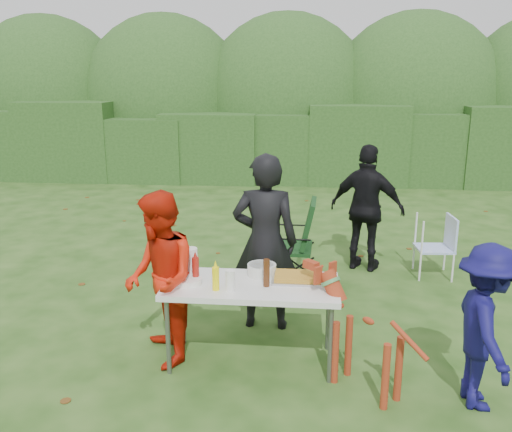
# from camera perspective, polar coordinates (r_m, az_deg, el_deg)

# --- Properties ---
(ground) EXTENTS (80.00, 80.00, 0.00)m
(ground) POSITION_cam_1_polar(r_m,az_deg,el_deg) (5.30, -1.72, -13.29)
(ground) COLOR #1E4211
(hedge_row) EXTENTS (22.00, 1.40, 1.70)m
(hedge_row) POSITION_cam_1_polar(r_m,az_deg,el_deg) (12.75, 2.87, 7.46)
(hedge_row) COLOR #23471C
(hedge_row) RESTS_ON ground
(shrub_backdrop) EXTENTS (20.00, 2.60, 3.20)m
(shrub_backdrop) POSITION_cam_1_polar(r_m,az_deg,el_deg) (14.27, 3.24, 11.28)
(shrub_backdrop) COLOR #3D6628
(shrub_backdrop) RESTS_ON ground
(folding_table) EXTENTS (1.50, 0.70, 0.74)m
(folding_table) POSITION_cam_1_polar(r_m,az_deg,el_deg) (4.72, -0.48, -7.73)
(folding_table) COLOR silver
(folding_table) RESTS_ON ground
(person_cook) EXTENTS (0.65, 0.43, 1.77)m
(person_cook) POSITION_cam_1_polar(r_m,az_deg,el_deg) (5.32, 0.96, -2.79)
(person_cook) COLOR black
(person_cook) RESTS_ON ground
(person_red_jacket) EXTENTS (0.83, 0.92, 1.54)m
(person_red_jacket) POSITION_cam_1_polar(r_m,az_deg,el_deg) (4.78, -10.06, -6.59)
(person_red_jacket) COLOR red
(person_red_jacket) RESTS_ON ground
(person_black_puffy) EXTENTS (1.04, 0.73, 1.63)m
(person_black_puffy) POSITION_cam_1_polar(r_m,az_deg,el_deg) (7.06, 11.60, 0.80)
(person_black_puffy) COLOR black
(person_black_puffy) RESTS_ON ground
(child) EXTENTS (0.50, 0.85, 1.30)m
(child) POSITION_cam_1_polar(r_m,az_deg,el_deg) (4.50, 23.01, -10.72)
(child) COLOR #100D4C
(child) RESTS_ON ground
(dog) EXTENTS (0.99, 0.96, 0.94)m
(dog) POSITION_cam_1_polar(r_m,az_deg,el_deg) (4.47, 11.64, -12.46)
(dog) COLOR maroon
(dog) RESTS_ON ground
(camping_chair) EXTENTS (0.69, 0.69, 1.07)m
(camping_chair) POSITION_cam_1_polar(r_m,az_deg,el_deg) (6.49, 3.32, -2.78)
(camping_chair) COLOR #143916
(camping_chair) RESTS_ON ground
(lawn_chair) EXTENTS (0.50, 0.50, 0.78)m
(lawn_chair) POSITION_cam_1_polar(r_m,az_deg,el_deg) (7.16, 18.24, -3.00)
(lawn_chair) COLOR #6287E7
(lawn_chair) RESTS_ON ground
(food_tray) EXTENTS (0.45, 0.30, 0.02)m
(food_tray) POSITION_cam_1_polar(r_m,az_deg,el_deg) (4.78, 4.41, -6.65)
(food_tray) COLOR #B7B7BA
(food_tray) RESTS_ON folding_table
(focaccia_bread) EXTENTS (0.40, 0.26, 0.04)m
(focaccia_bread) POSITION_cam_1_polar(r_m,az_deg,el_deg) (4.77, 4.42, -6.34)
(focaccia_bread) COLOR #BA8528
(focaccia_bread) RESTS_ON food_tray
(mustard_bottle) EXTENTS (0.06, 0.06, 0.20)m
(mustard_bottle) POSITION_cam_1_polar(r_m,az_deg,el_deg) (4.54, -4.26, -6.60)
(mustard_bottle) COLOR #FEEE0B
(mustard_bottle) RESTS_ON folding_table
(ketchup_bottle) EXTENTS (0.06, 0.06, 0.22)m
(ketchup_bottle) POSITION_cam_1_polar(r_m,az_deg,el_deg) (4.73, -6.37, -5.63)
(ketchup_bottle) COLOR #A11B12
(ketchup_bottle) RESTS_ON folding_table
(beer_bottle) EXTENTS (0.06, 0.06, 0.24)m
(beer_bottle) POSITION_cam_1_polar(r_m,az_deg,el_deg) (4.60, 1.11, -6.01)
(beer_bottle) COLOR #47230F
(beer_bottle) RESTS_ON folding_table
(paper_towel_roll) EXTENTS (0.12, 0.12, 0.26)m
(paper_towel_roll) POSITION_cam_1_polar(r_m,az_deg,el_deg) (4.86, -6.86, -4.85)
(paper_towel_roll) COLOR white
(paper_towel_roll) RESTS_ON folding_table
(cup_stack) EXTENTS (0.08, 0.08, 0.18)m
(cup_stack) POSITION_cam_1_polar(r_m,az_deg,el_deg) (4.53, -2.72, -6.79)
(cup_stack) COLOR white
(cup_stack) RESTS_ON folding_table
(pasta_bowl) EXTENTS (0.26, 0.26, 0.10)m
(pasta_bowl) POSITION_cam_1_polar(r_m,az_deg,el_deg) (4.87, 0.61, -5.66)
(pasta_bowl) COLOR silver
(pasta_bowl) RESTS_ON folding_table
(plate_stack) EXTENTS (0.24, 0.24, 0.05)m
(plate_stack) POSITION_cam_1_polar(r_m,az_deg,el_deg) (4.73, -7.15, -6.79)
(plate_stack) COLOR white
(plate_stack) RESTS_ON folding_table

